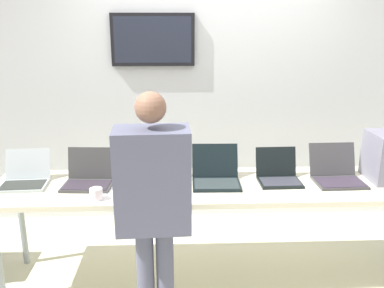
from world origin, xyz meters
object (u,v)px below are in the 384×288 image
Objects in this scene: laptop_station_0 at (25,177)px; laptop_station_4 at (278,174)px; person at (153,198)px; workbench at (214,190)px; laptop_station_1 at (89,177)px; laptop_station_3 at (216,175)px; coffee_mug at (96,194)px; laptop_station_5 at (337,173)px; laptop_station_2 at (151,176)px.

laptop_station_0 is 1.92m from laptop_station_4.
person is at bearing -144.08° from laptop_station_4.
laptop_station_1 is (-0.94, 0.04, 0.11)m from workbench.
workbench is 0.12m from laptop_station_3.
workbench is at bearing -2.21° from laptop_station_1.
laptop_station_3 is 4.24× the size of coffee_mug.
laptop_station_3 reaches higher than laptop_station_1.
laptop_station_4 is 1.37m from coffee_mug.
workbench is 0.95m from laptop_station_1.
laptop_station_0 is 0.95× the size of laptop_station_5.
workbench is at bearing 55.55° from person.
coffee_mug is (0.11, -0.29, -0.02)m from laptop_station_1.
laptop_station_4 is 0.87× the size of laptop_station_5.
laptop_station_5 reaches higher than laptop_station_4.
laptop_station_5 is at bearing -0.28° from laptop_station_3.
person is (-0.44, -0.66, 0.12)m from laptop_station_3.
laptop_station_1 is at bearing 178.57° from laptop_station_2.
coffee_mug is (-0.85, -0.29, -0.02)m from laptop_station_3.
laptop_station_2 is 0.99× the size of laptop_station_3.
person is (-0.43, -0.62, 0.23)m from workbench.
laptop_station_4 reaches higher than laptop_station_0.
laptop_station_2 is at bearing -178.48° from laptop_station_3.
laptop_station_3 is (1.44, -0.02, 0.00)m from laptop_station_0.
laptop_station_0 is 3.97× the size of coffee_mug.
person reaches higher than laptop_station_2.
laptop_station_1 is (0.48, -0.02, 0.00)m from laptop_station_0.
laptop_station_2 is at bearing 94.58° from person.
person is at bearing -85.42° from laptop_station_2.
workbench is at bearing -2.44° from laptop_station_0.
coffee_mug is at bearing -69.86° from laptop_station_1.
person reaches higher than laptop_station_0.
laptop_station_2 reaches higher than laptop_station_3.
laptop_station_1 reaches higher than workbench.
coffee_mug is (-0.84, -0.25, 0.09)m from workbench.
laptop_station_1 is 0.31m from coffee_mug.
laptop_station_1 is 0.47m from laptop_station_2.
laptop_station_4 is at bearing -0.43° from laptop_station_0.
workbench is 9.07× the size of laptop_station_5.
workbench is at bearing -109.14° from laptop_station_3.
coffee_mug is at bearing -27.88° from laptop_station_0.
laptop_station_5 is at bearing -1.67° from laptop_station_4.
workbench is 8.87× the size of laptop_station_1.
laptop_station_1 is at bearing 110.14° from coffee_mug.
laptop_station_1 is 1.89m from laptop_station_5.
laptop_station_5 is 4.16× the size of coffee_mug.
laptop_station_5 is at bearing 9.02° from coffee_mug.
coffee_mug is (-0.41, 0.37, -0.13)m from person.
laptop_station_2 is at bearing 177.03° from workbench.
laptop_station_3 is at bearing 18.65° from coffee_mug.
coffee_mug is at bearing -167.48° from laptop_station_4.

